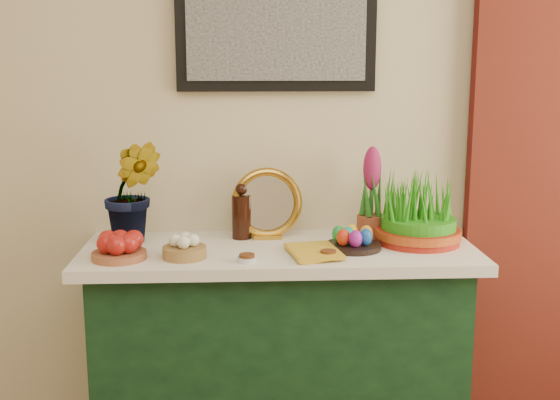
{
  "coord_description": "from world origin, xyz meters",
  "views": [
    {
      "loc": [
        -0.06,
        -0.42,
        1.55
      ],
      "look_at": [
        0.06,
        1.95,
        1.07
      ],
      "focal_mm": 45.0,
      "sensor_mm": 36.0,
      "label": 1
    }
  ],
  "objects_px": {
    "hyacinth_green": "(132,175)",
    "mirror": "(267,204)",
    "wheatgrass_sabzeh": "(419,213)",
    "book": "(291,252)",
    "sideboard": "(279,368)"
  },
  "relations": [
    {
      "from": "hyacinth_green",
      "to": "mirror",
      "type": "height_order",
      "value": "hyacinth_green"
    },
    {
      "from": "sideboard",
      "to": "wheatgrass_sabzeh",
      "type": "bearing_deg",
      "value": 2.75
    },
    {
      "from": "mirror",
      "to": "hyacinth_green",
      "type": "bearing_deg",
      "value": -173.79
    },
    {
      "from": "sideboard",
      "to": "hyacinth_green",
      "type": "bearing_deg",
      "value": 171.4
    },
    {
      "from": "hyacinth_green",
      "to": "mirror",
      "type": "distance_m",
      "value": 0.5
    },
    {
      "from": "mirror",
      "to": "wheatgrass_sabzeh",
      "type": "relative_size",
      "value": 0.86
    },
    {
      "from": "hyacinth_green",
      "to": "book",
      "type": "height_order",
      "value": "hyacinth_green"
    },
    {
      "from": "hyacinth_green",
      "to": "wheatgrass_sabzeh",
      "type": "distance_m",
      "value": 1.04
    },
    {
      "from": "mirror",
      "to": "wheatgrass_sabzeh",
      "type": "bearing_deg",
      "value": -11.15
    },
    {
      "from": "book",
      "to": "sideboard",
      "type": "bearing_deg",
      "value": 93.68
    },
    {
      "from": "hyacinth_green",
      "to": "mirror",
      "type": "bearing_deg",
      "value": 5.43
    },
    {
      "from": "sideboard",
      "to": "mirror",
      "type": "xyz_separation_m",
      "value": [
        -0.04,
        0.13,
        0.59
      ]
    },
    {
      "from": "book",
      "to": "wheatgrass_sabzeh",
      "type": "xyz_separation_m",
      "value": [
        0.48,
        0.16,
        0.1
      ]
    },
    {
      "from": "sideboard",
      "to": "hyacinth_green",
      "type": "xyz_separation_m",
      "value": [
        -0.52,
        0.08,
        0.71
      ]
    },
    {
      "from": "wheatgrass_sabzeh",
      "to": "mirror",
      "type": "bearing_deg",
      "value": 168.85
    }
  ]
}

